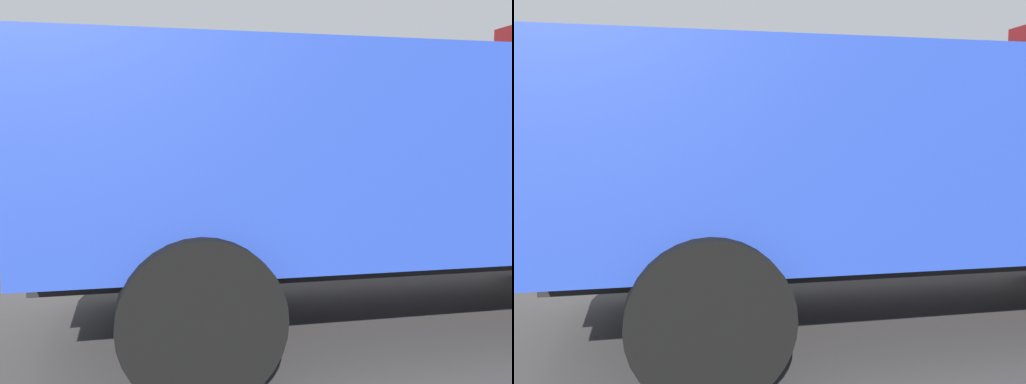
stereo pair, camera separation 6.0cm
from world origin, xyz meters
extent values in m
plane|color=#423F3F|center=(0.00, 0.00, 0.00)|extent=(80.00, 80.00, 0.00)
cube|color=#BCB7AD|center=(0.00, 6.50, 0.07)|extent=(36.00, 5.00, 0.15)
cylinder|color=red|center=(0.06, 4.95, 0.48)|extent=(0.19, 0.19, 0.65)
sphere|color=red|center=(0.06, 4.95, 0.85)|extent=(0.21, 0.21, 0.21)
cylinder|color=red|center=(0.06, 4.78, 0.55)|extent=(0.08, 0.15, 0.08)
cylinder|color=red|center=(0.06, 5.12, 0.55)|extent=(0.08, 0.15, 0.08)
cylinder|color=red|center=(0.06, 4.78, 0.48)|extent=(0.10, 0.15, 0.10)
torus|color=black|center=(0.32, 4.61, 0.76)|extent=(1.27, 0.70, 1.23)
cylinder|color=gray|center=(2.96, 4.73, 1.22)|extent=(0.06, 0.06, 2.14)
cylinder|color=red|center=(2.96, 4.69, 1.91)|extent=(0.76, 0.02, 0.76)
cube|color=#1E3899|center=(1.33, -0.26, 1.60)|extent=(4.86, 2.62, 1.60)
cube|color=black|center=(2.43, -0.29, 0.67)|extent=(7.02, 1.08, 0.24)
cylinder|color=black|center=(0.17, 1.02, 0.55)|extent=(1.11, 0.33, 1.10)
cylinder|color=black|center=(0.10, -1.48, 0.55)|extent=(1.11, 0.33, 1.10)
camera|label=1|loc=(-0.42, -5.05, 1.73)|focal=39.93mm
camera|label=2|loc=(-0.36, -5.06, 1.73)|focal=39.93mm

